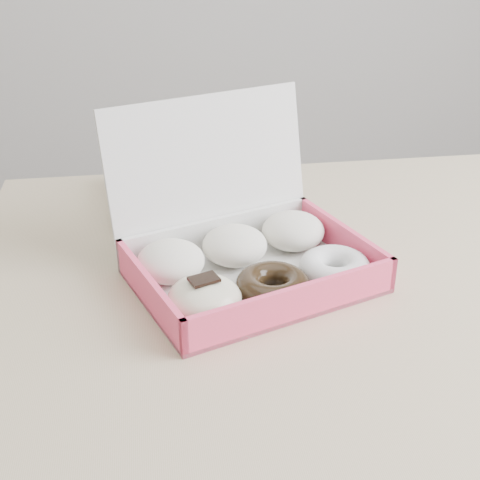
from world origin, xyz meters
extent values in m
cube|color=tan|center=(0.00, 0.00, 0.73)|extent=(1.20, 0.80, 0.04)
cylinder|color=tan|center=(-0.55, 0.35, 0.35)|extent=(0.05, 0.05, 0.71)
cube|color=silver|center=(-0.21, -0.02, 0.75)|extent=(0.36, 0.31, 0.01)
cube|color=#FB486D|center=(-0.18, -0.12, 0.77)|extent=(0.28, 0.11, 0.05)
cube|color=silver|center=(-0.25, 0.08, 0.77)|extent=(0.28, 0.11, 0.05)
cube|color=#FB486D|center=(-0.35, -0.07, 0.77)|extent=(0.08, 0.21, 0.05)
cube|color=#FB486D|center=(-0.08, 0.03, 0.77)|extent=(0.08, 0.21, 0.05)
cube|color=silver|center=(-0.26, 0.10, 0.86)|extent=(0.30, 0.15, 0.22)
ellipsoid|color=white|center=(-0.32, 0.00, 0.78)|extent=(0.11, 0.11, 0.05)
ellipsoid|color=white|center=(-0.23, 0.03, 0.78)|extent=(0.11, 0.11, 0.05)
ellipsoid|color=white|center=(-0.14, 0.06, 0.78)|extent=(0.11, 0.11, 0.05)
ellipsoid|color=beige|center=(-0.29, -0.10, 0.78)|extent=(0.11, 0.11, 0.05)
cube|color=black|center=(-0.29, -0.10, 0.81)|extent=(0.04, 0.03, 0.00)
torus|color=black|center=(-0.20, -0.07, 0.77)|extent=(0.12, 0.12, 0.03)
torus|color=white|center=(-0.11, -0.03, 0.77)|extent=(0.12, 0.12, 0.03)
cube|color=silver|center=(-0.27, 0.26, 0.77)|extent=(0.26, 0.21, 0.04)
camera|label=1|loc=(-0.34, -0.77, 1.21)|focal=50.00mm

